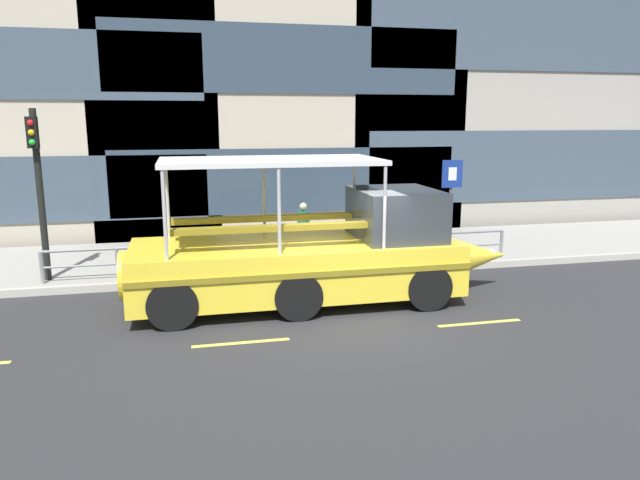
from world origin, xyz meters
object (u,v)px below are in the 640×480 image
Objects in this scene: traffic_light_pole at (38,178)px; pedestrian_near_bow at (371,218)px; parking_sign at (451,192)px; pedestrian_mid_left at (303,224)px; duck_tour_boat at (318,255)px.

traffic_light_pole is 8.72m from pedestrian_near_bow.
parking_sign is 1.78× the size of pedestrian_mid_left.
pedestrian_near_bow reaches higher than pedestrian_mid_left.
pedestrian_near_bow is (-2.05, 0.90, -0.81)m from parking_sign.
traffic_light_pole is 0.46× the size of duck_tour_boat.
traffic_light_pole reaches higher than parking_sign.
parking_sign is at bearing 0.46° from traffic_light_pole.
parking_sign is at bearing -23.76° from pedestrian_near_bow.
pedestrian_mid_left is at bearing 83.88° from duck_tour_boat.
traffic_light_pole is 10.61m from parking_sign.
traffic_light_pole is 1.50× the size of parking_sign.
pedestrian_mid_left is at bearing 9.78° from traffic_light_pole.
pedestrian_mid_left is (-3.99, 1.05, -0.93)m from parking_sign.
traffic_light_pole reaches higher than pedestrian_mid_left.
parking_sign is (10.60, 0.08, -0.63)m from traffic_light_pole.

